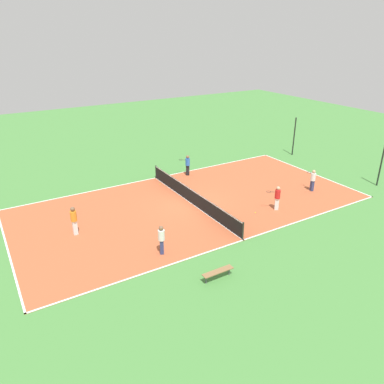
% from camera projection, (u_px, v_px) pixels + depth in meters
% --- Properties ---
extents(ground_plane, '(80.00, 80.00, 0.00)m').
position_uv_depth(ground_plane, '(192.00, 204.00, 26.20)').
color(ground_plane, '#47843D').
extents(court_surface, '(11.68, 23.80, 0.02)m').
position_uv_depth(court_surface, '(192.00, 204.00, 26.20)').
color(court_surface, '#B75633').
rests_on(court_surface, ground_plane).
extents(tennis_net, '(11.48, 0.10, 1.10)m').
position_uv_depth(tennis_net, '(192.00, 196.00, 25.97)').
color(tennis_net, black).
rests_on(tennis_net, court_surface).
extents(bench, '(0.36, 1.66, 0.45)m').
position_uv_depth(bench, '(218.00, 272.00, 18.16)').
color(bench, olive).
rests_on(bench, ground_plane).
extents(player_far_white, '(0.47, 0.47, 1.69)m').
position_uv_depth(player_far_white, '(161.00, 238.00, 19.96)').
color(player_far_white, navy).
rests_on(player_far_white, court_surface).
extents(player_near_blue, '(0.86, 0.92, 1.72)m').
position_uv_depth(player_near_blue, '(188.00, 164.00, 30.93)').
color(player_near_blue, black).
rests_on(player_near_blue, court_surface).
extents(player_near_white, '(0.99, 0.56, 1.65)m').
position_uv_depth(player_near_white, '(313.00, 179.00, 27.92)').
color(player_near_white, navy).
rests_on(player_near_white, court_surface).
extents(player_center_orange, '(0.38, 0.38, 1.80)m').
position_uv_depth(player_center_orange, '(74.00, 219.00, 21.84)').
color(player_center_orange, white).
rests_on(player_center_orange, court_surface).
extents(player_coach_red, '(0.80, 0.96, 1.69)m').
position_uv_depth(player_coach_red, '(277.00, 196.00, 24.92)').
color(player_coach_red, white).
rests_on(player_coach_red, court_surface).
extents(tennis_ball_right_alley, '(0.07, 0.07, 0.07)m').
position_uv_depth(tennis_ball_right_alley, '(255.00, 213.00, 24.80)').
color(tennis_ball_right_alley, '#CCE033').
rests_on(tennis_ball_right_alley, court_surface).
extents(tennis_ball_far_baseline, '(0.07, 0.07, 0.07)m').
position_uv_depth(tennis_ball_far_baseline, '(160.00, 184.00, 29.39)').
color(tennis_ball_far_baseline, '#CCE033').
rests_on(tennis_ball_far_baseline, court_surface).
extents(fence_post_back_left, '(0.12, 0.12, 3.65)m').
position_uv_depth(fence_post_back_left, '(294.00, 137.00, 35.76)').
color(fence_post_back_left, black).
rests_on(fence_post_back_left, ground_plane).
extents(fence_post_back_right, '(0.12, 0.12, 3.65)m').
position_uv_depth(fence_post_back_right, '(381.00, 163.00, 28.58)').
color(fence_post_back_right, black).
rests_on(fence_post_back_right, ground_plane).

